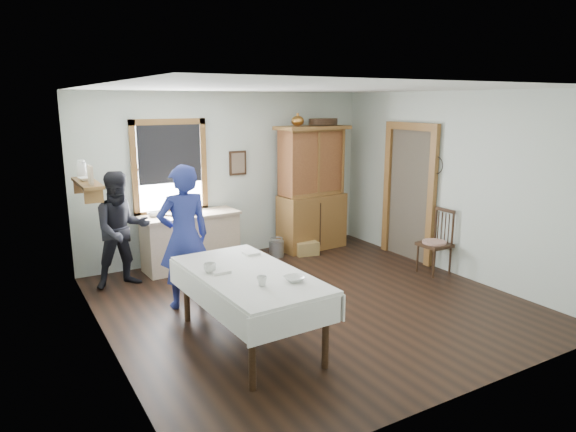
{
  "coord_description": "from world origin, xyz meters",
  "views": [
    {
      "loc": [
        -3.41,
        -5.25,
        2.55
      ],
      "look_at": [
        -0.16,
        0.3,
        1.11
      ],
      "focal_mm": 32.0,
      "sensor_mm": 36.0,
      "label": 1
    }
  ],
  "objects_px": {
    "pail": "(277,249)",
    "spindle_chair": "(435,242)",
    "work_counter": "(191,241)",
    "woman_blue": "(184,242)",
    "dining_table": "(249,308)",
    "wicker_basket": "(306,248)",
    "china_hutch": "(312,188)",
    "figure_dark": "(122,234)"
  },
  "relations": [
    {
      "from": "pail",
      "to": "spindle_chair",
      "type": "bearing_deg",
      "value": -49.69
    },
    {
      "from": "work_counter",
      "to": "woman_blue",
      "type": "xyz_separation_m",
      "value": [
        -0.59,
        -1.43,
        0.41
      ]
    },
    {
      "from": "work_counter",
      "to": "woman_blue",
      "type": "relative_size",
      "value": 0.9
    },
    {
      "from": "spindle_chair",
      "to": "dining_table",
      "type": "bearing_deg",
      "value": -169.33
    },
    {
      "from": "wicker_basket",
      "to": "woman_blue",
      "type": "distance_m",
      "value": 2.83
    },
    {
      "from": "spindle_chair",
      "to": "pail",
      "type": "xyz_separation_m",
      "value": [
        -1.64,
        1.94,
        -0.36
      ]
    },
    {
      "from": "wicker_basket",
      "to": "woman_blue",
      "type": "bearing_deg",
      "value": -156.23
    },
    {
      "from": "china_hutch",
      "to": "pail",
      "type": "xyz_separation_m",
      "value": [
        -0.8,
        -0.15,
        -0.94
      ]
    },
    {
      "from": "spindle_chair",
      "to": "figure_dark",
      "type": "distance_m",
      "value": 4.55
    },
    {
      "from": "china_hutch",
      "to": "woman_blue",
      "type": "relative_size",
      "value": 1.28
    },
    {
      "from": "work_counter",
      "to": "china_hutch",
      "type": "xyz_separation_m",
      "value": [
        2.22,
        -0.02,
        0.64
      ]
    },
    {
      "from": "woman_blue",
      "to": "china_hutch",
      "type": "bearing_deg",
      "value": -152.85
    },
    {
      "from": "dining_table",
      "to": "spindle_chair",
      "type": "xyz_separation_m",
      "value": [
        3.42,
        0.65,
        0.1
      ]
    },
    {
      "from": "china_hutch",
      "to": "dining_table",
      "type": "relative_size",
      "value": 1.08
    },
    {
      "from": "dining_table",
      "to": "woman_blue",
      "type": "distance_m",
      "value": 1.42
    },
    {
      "from": "pail",
      "to": "wicker_basket",
      "type": "height_order",
      "value": "pail"
    },
    {
      "from": "china_hutch",
      "to": "figure_dark",
      "type": "bearing_deg",
      "value": -179.52
    },
    {
      "from": "pail",
      "to": "figure_dark",
      "type": "height_order",
      "value": "figure_dark"
    },
    {
      "from": "pail",
      "to": "figure_dark",
      "type": "distance_m",
      "value": 2.6
    },
    {
      "from": "china_hutch",
      "to": "spindle_chair",
      "type": "xyz_separation_m",
      "value": [
        0.85,
        -2.09,
        -0.58
      ]
    },
    {
      "from": "work_counter",
      "to": "dining_table",
      "type": "distance_m",
      "value": 2.78
    },
    {
      "from": "spindle_chair",
      "to": "wicker_basket",
      "type": "xyz_separation_m",
      "value": [
        -1.15,
        1.78,
        -0.38
      ]
    },
    {
      "from": "dining_table",
      "to": "pail",
      "type": "bearing_deg",
      "value": 55.58
    },
    {
      "from": "work_counter",
      "to": "figure_dark",
      "type": "bearing_deg",
      "value": -168.3
    },
    {
      "from": "spindle_chair",
      "to": "woman_blue",
      "type": "bearing_deg",
      "value": 169.42
    },
    {
      "from": "spindle_chair",
      "to": "wicker_basket",
      "type": "distance_m",
      "value": 2.15
    },
    {
      "from": "spindle_chair",
      "to": "figure_dark",
      "type": "bearing_deg",
      "value": 156.33
    },
    {
      "from": "wicker_basket",
      "to": "figure_dark",
      "type": "distance_m",
      "value": 3.08
    },
    {
      "from": "wicker_basket",
      "to": "figure_dark",
      "type": "xyz_separation_m",
      "value": [
        -3.01,
        0.03,
        0.64
      ]
    },
    {
      "from": "spindle_chair",
      "to": "pail",
      "type": "distance_m",
      "value": 2.56
    },
    {
      "from": "dining_table",
      "to": "spindle_chair",
      "type": "distance_m",
      "value": 3.48
    },
    {
      "from": "work_counter",
      "to": "pail",
      "type": "distance_m",
      "value": 1.47
    },
    {
      "from": "work_counter",
      "to": "china_hutch",
      "type": "relative_size",
      "value": 0.7
    },
    {
      "from": "work_counter",
      "to": "woman_blue",
      "type": "bearing_deg",
      "value": -115.71
    },
    {
      "from": "dining_table",
      "to": "figure_dark",
      "type": "distance_m",
      "value": 2.6
    },
    {
      "from": "wicker_basket",
      "to": "woman_blue",
      "type": "xyz_separation_m",
      "value": [
        -2.51,
        -1.1,
        0.73
      ]
    },
    {
      "from": "spindle_chair",
      "to": "pail",
      "type": "height_order",
      "value": "spindle_chair"
    },
    {
      "from": "spindle_chair",
      "to": "woman_blue",
      "type": "relative_size",
      "value": 0.59
    },
    {
      "from": "wicker_basket",
      "to": "woman_blue",
      "type": "height_order",
      "value": "woman_blue"
    },
    {
      "from": "woman_blue",
      "to": "figure_dark",
      "type": "xyz_separation_m",
      "value": [
        -0.5,
        1.14,
        -0.08
      ]
    },
    {
      "from": "woman_blue",
      "to": "wicker_basket",
      "type": "bearing_deg",
      "value": -155.79
    },
    {
      "from": "woman_blue",
      "to": "spindle_chair",
      "type": "bearing_deg",
      "value": 170.0
    }
  ]
}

